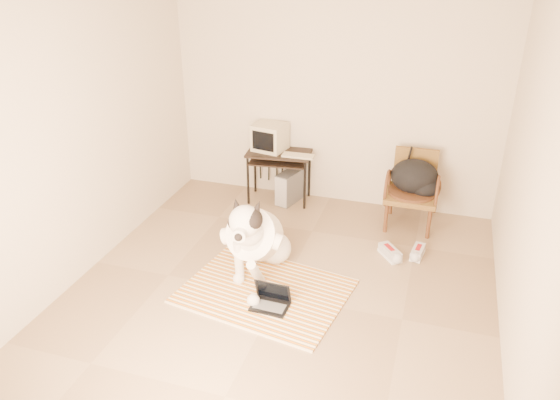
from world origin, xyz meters
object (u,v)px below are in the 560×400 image
at_px(rattan_chair, 412,190).
at_px(laptop, 271,300).
at_px(dog, 256,238).
at_px(pc_tower, 290,187).
at_px(crt_monitor, 270,137).
at_px(backpack, 416,178).
at_px(computer_desk, 279,159).

bearing_deg(rattan_chair, laptop, -117.55).
bearing_deg(dog, pc_tower, 94.30).
relative_size(dog, pc_tower, 2.83).
bearing_deg(crt_monitor, laptop, -71.54).
distance_m(dog, laptop, 0.71).
relative_size(crt_monitor, rattan_chair, 0.49).
relative_size(pc_tower, backpack, 0.82).
height_order(dog, laptop, dog).
height_order(dog, computer_desk, dog).
height_order(laptop, backpack, backpack).
height_order(laptop, crt_monitor, crt_monitor).
xyz_separation_m(dog, laptop, (0.34, -0.54, -0.31)).
bearing_deg(backpack, dog, -133.67).
xyz_separation_m(computer_desk, crt_monitor, (-0.14, 0.06, 0.26)).
relative_size(laptop, computer_desk, 0.42).
bearing_deg(laptop, backpack, 61.80).
height_order(dog, pc_tower, dog).
relative_size(laptop, pc_tower, 0.74).
xyz_separation_m(dog, pc_tower, (-0.12, 1.64, -0.18)).
bearing_deg(dog, rattan_chair, 46.87).
relative_size(dog, computer_desk, 1.59).
xyz_separation_m(laptop, computer_desk, (-0.61, 2.16, 0.49)).
bearing_deg(dog, laptop, -57.79).
bearing_deg(computer_desk, laptop, -74.33).
bearing_deg(computer_desk, backpack, -4.31).
height_order(laptop, rattan_chair, rattan_chair).
bearing_deg(dog, crt_monitor, 103.47).
distance_m(dog, computer_desk, 1.66).
bearing_deg(backpack, computer_desk, 175.69).
relative_size(laptop, rattan_chair, 0.40).
bearing_deg(dog, computer_desk, 99.37).
xyz_separation_m(crt_monitor, rattan_chair, (1.80, -0.20, -0.39)).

